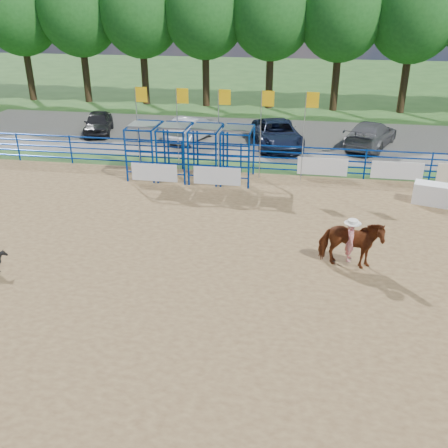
{
  "coord_description": "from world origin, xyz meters",
  "views": [
    {
      "loc": [
        3.15,
        -13.65,
        8.15
      ],
      "look_at": [
        0.67,
        1.0,
        1.3
      ],
      "focal_mm": 40.0,
      "sensor_mm": 36.0,
      "label": 1
    }
  ],
  "objects_px": {
    "announcer_table": "(434,194)",
    "car_d": "(371,135)",
    "car_c": "(277,134)",
    "horse_and_rider": "(351,242)",
    "car_b": "(192,128)",
    "car_a": "(98,123)"
  },
  "relations": [
    {
      "from": "car_c",
      "to": "car_d",
      "type": "relative_size",
      "value": 1.05
    },
    {
      "from": "car_b",
      "to": "car_c",
      "type": "relative_size",
      "value": 0.82
    },
    {
      "from": "horse_and_rider",
      "to": "car_d",
      "type": "xyz_separation_m",
      "value": [
        2.03,
        14.71,
        -0.18
      ]
    },
    {
      "from": "announcer_table",
      "to": "horse_and_rider",
      "type": "height_order",
      "value": "horse_and_rider"
    },
    {
      "from": "horse_and_rider",
      "to": "car_c",
      "type": "xyz_separation_m",
      "value": [
        -3.35,
        13.96,
        -0.18
      ]
    },
    {
      "from": "announcer_table",
      "to": "car_d",
      "type": "xyz_separation_m",
      "value": [
        -1.85,
        8.58,
        0.29
      ]
    },
    {
      "from": "car_c",
      "to": "car_d",
      "type": "xyz_separation_m",
      "value": [
        5.38,
        0.75,
        -0.0
      ]
    },
    {
      "from": "horse_and_rider",
      "to": "car_a",
      "type": "bearing_deg",
      "value": 134.52
    },
    {
      "from": "car_b",
      "to": "car_c",
      "type": "xyz_separation_m",
      "value": [
        5.24,
        -0.61,
        0.02
      ]
    },
    {
      "from": "announcer_table",
      "to": "car_a",
      "type": "bearing_deg",
      "value": 154.45
    },
    {
      "from": "announcer_table",
      "to": "car_a",
      "type": "height_order",
      "value": "car_a"
    },
    {
      "from": "horse_and_rider",
      "to": "car_c",
      "type": "relative_size",
      "value": 0.44
    },
    {
      "from": "horse_and_rider",
      "to": "car_a",
      "type": "distance_m",
      "value": 21.14
    },
    {
      "from": "announcer_table",
      "to": "car_d",
      "type": "distance_m",
      "value": 8.78
    },
    {
      "from": "announcer_table",
      "to": "car_d",
      "type": "height_order",
      "value": "car_d"
    },
    {
      "from": "car_a",
      "to": "car_c",
      "type": "relative_size",
      "value": 0.75
    },
    {
      "from": "horse_and_rider",
      "to": "car_d",
      "type": "bearing_deg",
      "value": 82.15
    },
    {
      "from": "car_c",
      "to": "announcer_table",
      "type": "bearing_deg",
      "value": -61.13
    },
    {
      "from": "car_d",
      "to": "horse_and_rider",
      "type": "bearing_deg",
      "value": 103.21
    },
    {
      "from": "car_b",
      "to": "announcer_table",
      "type": "bearing_deg",
      "value": 161.68
    },
    {
      "from": "car_b",
      "to": "car_d",
      "type": "bearing_deg",
      "value": -163.47
    },
    {
      "from": "car_a",
      "to": "car_b",
      "type": "relative_size",
      "value": 0.91
    }
  ]
}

